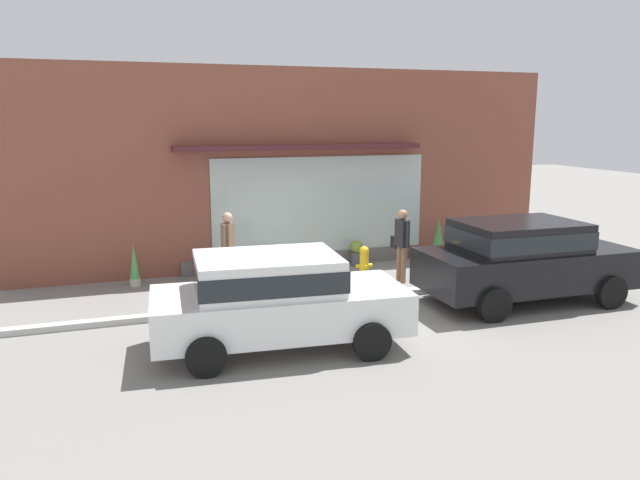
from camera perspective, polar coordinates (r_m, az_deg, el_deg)
ground_plane at (r=13.18m, az=2.03°, el=-5.42°), size 60.00×60.00×0.00m
curb_strip at (r=12.98m, az=2.35°, el=-5.40°), size 14.00×0.24×0.12m
storefront at (r=15.69m, az=-2.07°, el=6.44°), size 14.00×0.81×5.01m
fire_hydrant at (r=14.28m, az=4.11°, el=-2.33°), size 0.39×0.35×0.88m
pedestrian_with_handbag at (r=14.38m, az=7.56°, el=0.04°), size 0.25×0.68×1.71m
pedestrian_passerby at (r=13.81m, az=-8.52°, el=-0.36°), size 0.34×0.42×1.74m
parked_car_black at (r=13.37m, az=18.31°, el=-1.46°), size 4.42×2.16×1.71m
parked_car_white at (r=10.20m, az=-4.19°, el=-5.20°), size 4.30×2.25×1.59m
potted_plant_near_hydrant at (r=14.80m, az=-10.42°, el=-2.54°), size 0.37×0.37×0.61m
potted_plant_corner_tall at (r=15.94m, az=3.38°, el=-1.09°), size 0.34×0.34×0.68m
potted_plant_by_entrance at (r=14.59m, az=-16.83°, el=-2.31°), size 0.24×0.24×0.99m
potted_plant_window_center at (r=16.67m, az=10.91°, el=-0.11°), size 0.34×0.34×1.16m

